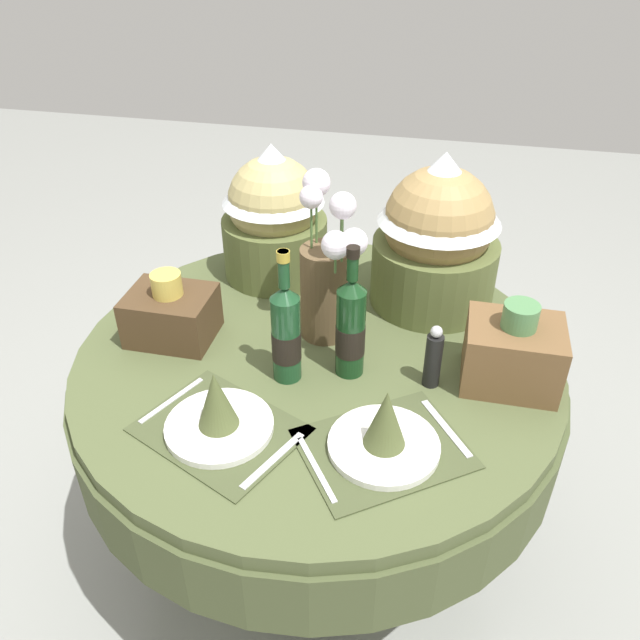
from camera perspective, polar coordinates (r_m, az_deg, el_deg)
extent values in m
plane|color=gray|center=(2.20, -0.19, -18.81)|extent=(8.00, 8.00, 0.00)
cylinder|color=#4C5633|center=(1.67, -0.23, -3.43)|extent=(1.24, 1.24, 0.04)
cylinder|color=#464F2E|center=(1.74, -0.22, -6.31)|extent=(1.27, 1.27, 0.18)
cylinder|color=black|center=(1.91, -0.21, -12.08)|extent=(0.12, 0.12, 0.69)
cylinder|color=black|center=(2.19, -0.19, -18.58)|extent=(0.64, 0.64, 0.03)
cube|color=#41492B|center=(1.45, -8.90, -9.60)|extent=(0.42, 0.38, 0.00)
cylinder|color=white|center=(1.45, -8.94, -9.31)|extent=(0.24, 0.24, 0.02)
cone|color=#4C562D|center=(1.39, -9.22, -6.99)|extent=(0.09, 0.09, 0.14)
cube|color=silver|center=(1.54, -13.04, -6.95)|extent=(0.09, 0.18, 0.00)
cube|color=silver|center=(1.37, -4.20, -12.31)|extent=(0.09, 0.18, 0.00)
cube|color=#41492B|center=(1.40, 5.66, -11.31)|extent=(0.43, 0.41, 0.00)
cylinder|color=white|center=(1.40, 5.68, -11.02)|extent=(0.24, 0.24, 0.02)
cone|color=#4C562D|center=(1.34, 5.87, -8.68)|extent=(0.09, 0.09, 0.14)
cube|color=silver|center=(1.35, -0.32, -13.07)|extent=(0.12, 0.16, 0.00)
cube|color=silver|center=(1.46, 11.14, -9.38)|extent=(0.12, 0.16, 0.00)
cylinder|color=brown|center=(1.65, 0.32, 2.46)|extent=(0.13, 0.13, 0.25)
sphere|color=silver|center=(1.46, 1.40, 6.68)|extent=(0.07, 0.07, 0.07)
cylinder|color=#4C7038|center=(1.48, 1.37, 5.04)|extent=(0.01, 0.01, 0.05)
sphere|color=silver|center=(1.50, 3.02, 6.93)|extent=(0.07, 0.07, 0.07)
cylinder|color=#4C7038|center=(1.52, 2.97, 5.54)|extent=(0.01, 0.01, 0.04)
sphere|color=silver|center=(1.56, 1.94, 10.05)|extent=(0.05, 0.05, 0.05)
cylinder|color=#4C7038|center=(1.59, 1.90, 8.06)|extent=(0.01, 0.01, 0.09)
sphere|color=silver|center=(1.56, -0.33, 12.12)|extent=(0.07, 0.07, 0.07)
cylinder|color=#4C7038|center=(1.59, -0.32, 9.07)|extent=(0.01, 0.01, 0.14)
sphere|color=silver|center=(1.54, -0.79, 10.89)|extent=(0.06, 0.06, 0.06)
cylinder|color=#4C7038|center=(1.57, -0.77, 8.32)|extent=(0.01, 0.01, 0.12)
sphere|color=silver|center=(1.47, 2.05, 10.14)|extent=(0.06, 0.06, 0.06)
cylinder|color=#4C7038|center=(1.51, 1.98, 7.28)|extent=(0.01, 0.01, 0.12)
cylinder|color=#143819|center=(1.53, 2.73, -1.15)|extent=(0.07, 0.07, 0.23)
cylinder|color=black|center=(1.54, 2.71, -1.71)|extent=(0.07, 0.07, 0.08)
cone|color=#143819|center=(1.45, 2.87, 3.08)|extent=(0.07, 0.07, 0.03)
cylinder|color=#143819|center=(1.42, 2.93, 5.03)|extent=(0.03, 0.03, 0.08)
cylinder|color=black|center=(1.41, 2.96, 6.06)|extent=(0.03, 0.03, 0.02)
cylinder|color=#194223|center=(1.51, -3.02, -1.69)|extent=(0.07, 0.07, 0.23)
cylinder|color=black|center=(1.52, -3.00, -2.23)|extent=(0.07, 0.07, 0.08)
cone|color=#194223|center=(1.44, -3.17, 2.43)|extent=(0.07, 0.07, 0.03)
cylinder|color=#194223|center=(1.41, -3.25, 4.52)|extent=(0.03, 0.03, 0.09)
cylinder|color=#B29933|center=(1.39, -3.30, 5.70)|extent=(0.03, 0.03, 0.02)
cylinder|color=black|center=(1.54, 10.01, -3.58)|extent=(0.04, 0.04, 0.14)
sphere|color=#B7B7BC|center=(1.49, 10.33, -1.03)|extent=(0.03, 0.03, 0.03)
cylinder|color=#566033|center=(1.96, -3.99, 6.56)|extent=(0.31, 0.31, 0.18)
sphere|color=tan|center=(1.89, -4.17, 10.45)|extent=(0.27, 0.27, 0.27)
cone|color=silver|center=(1.86, -4.28, 12.88)|extent=(0.30, 0.30, 0.17)
cylinder|color=#566033|center=(1.84, 10.02, 4.27)|extent=(0.35, 0.35, 0.19)
sphere|color=#9E7F4C|center=(1.77, 10.52, 8.63)|extent=(0.30, 0.30, 0.30)
cone|color=silver|center=(1.73, 10.85, 11.49)|extent=(0.33, 0.33, 0.19)
cube|color=#47331E|center=(1.72, -13.07, 0.39)|extent=(0.22, 0.17, 0.13)
cylinder|color=gold|center=(1.67, -13.49, 3.10)|extent=(0.08, 0.08, 0.06)
cube|color=brown|center=(1.58, 16.73, -2.95)|extent=(0.22, 0.18, 0.16)
cylinder|color=#4C7F4C|center=(1.52, 17.40, 0.33)|extent=(0.08, 0.08, 0.06)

